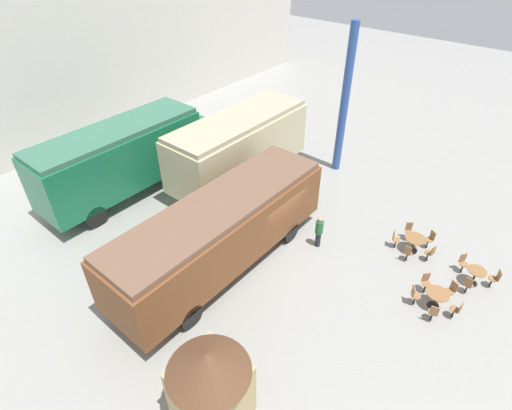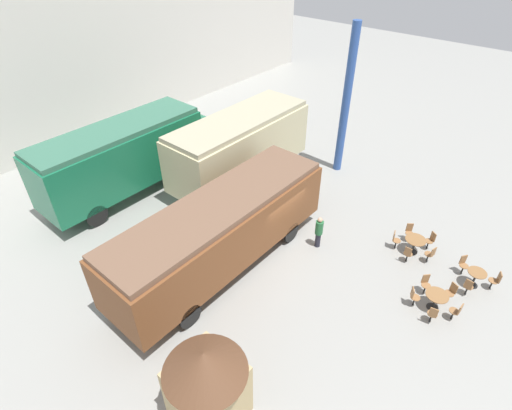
{
  "view_description": "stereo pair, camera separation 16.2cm",
  "coord_description": "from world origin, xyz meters",
  "views": [
    {
      "loc": [
        -11.02,
        -8.07,
        12.07
      ],
      "look_at": [
        -0.14,
        1.0,
        1.6
      ],
      "focal_mm": 28.0,
      "sensor_mm": 36.0,
      "label": 1
    },
    {
      "loc": [
        -10.92,
        -8.19,
        12.07
      ],
      "look_at": [
        -0.14,
        1.0,
        1.6
      ],
      "focal_mm": 28.0,
      "sensor_mm": 36.0,
      "label": 2
    }
  ],
  "objects": [
    {
      "name": "ground_plane",
      "position": [
        0.0,
        0.0,
        0.0
      ],
      "size": [
        80.0,
        80.0,
        0.0
      ],
      "primitive_type": "plane",
      "color": "gray"
    },
    {
      "name": "backdrop_wall",
      "position": [
        0.0,
        15.39,
        4.5
      ],
      "size": [
        44.0,
        0.15,
        9.0
      ],
      "color": "silver",
      "rests_on": "ground_plane"
    },
    {
      "name": "streamlined_locomotive",
      "position": [
        -1.18,
        8.31,
        2.18
      ],
      "size": [
        10.51,
        2.66,
        3.73
      ],
      "color": "#196B47",
      "rests_on": "ground_plane"
    },
    {
      "name": "passenger_coach_vintage",
      "position": [
        2.6,
        4.46,
        2.29
      ],
      "size": [
        8.11,
        2.83,
        3.81
      ],
      "color": "beige",
      "rests_on": "ground_plane"
    },
    {
      "name": "passenger_coach_wooden",
      "position": [
        -2.55,
        0.78,
        1.89
      ],
      "size": [
        10.05,
        2.79,
        3.19
      ],
      "color": "brown",
      "rests_on": "ground_plane"
    },
    {
      "name": "cafe_table_near",
      "position": [
        0.87,
        -6.9,
        0.56
      ],
      "size": [
        0.83,
        0.83,
        0.72
      ],
      "color": "black",
      "rests_on": "ground_plane"
    },
    {
      "name": "cafe_table_mid",
      "position": [
        3.33,
        -5.06,
        0.57
      ],
      "size": [
        0.88,
        0.88,
        0.72
      ],
      "color": "black",
      "rests_on": "ground_plane"
    },
    {
      "name": "cafe_table_far",
      "position": [
        3.01,
        -7.67,
        0.53
      ],
      "size": [
        0.71,
        0.71,
        0.73
      ],
      "color": "black",
      "rests_on": "ground_plane"
    },
    {
      "name": "cafe_chair_0",
      "position": [
        1.39,
        -6.31,
        0.51
      ],
      "size": [
        0.4,
        0.41,
        0.87
      ],
      "rotation": [
        0.0,
        0.0,
        3.99
      ],
      "color": "black",
      "rests_on": "ground_plane"
    },
    {
      "name": "cafe_chair_1",
      "position": [
        0.47,
        -6.22,
        0.51
      ],
      "size": [
        0.39,
        0.4,
        0.87
      ],
      "rotation": [
        0.0,
        0.0,
        5.25
      ],
      "color": "black",
      "rests_on": "ground_plane"
    },
    {
      "name": "cafe_chair_2",
      "position": [
        0.1,
        -7.07,
        0.51
      ],
      "size": [
        0.38,
        0.36,
        0.87
      ],
      "rotation": [
        0.0,
        0.0,
        6.5
      ],
      "color": "black",
      "rests_on": "ground_plane"
    },
    {
      "name": "cafe_chair_3",
      "position": [
        0.8,
        -7.68,
        0.51
      ],
      "size": [
        0.36,
        0.37,
        0.87
      ],
      "rotation": [
        0.0,
        0.0,
        7.76
      ],
      "color": "black",
      "rests_on": "ground_plane"
    },
    {
      "name": "cafe_chair_4",
      "position": [
        1.59,
        -7.21,
        0.51
      ],
      "size": [
        0.4,
        0.38,
        0.87
      ],
      "rotation": [
        0.0,
        0.0,
        9.02
      ],
      "color": "black",
      "rests_on": "ground_plane"
    },
    {
      "name": "cafe_chair_5",
      "position": [
        2.52,
        -5.1,
        0.51
      ],
      "size": [
        0.36,
        0.36,
        0.87
      ],
      "rotation": [
        0.0,
        0.0,
        6.34
      ],
      "color": "black",
      "rests_on": "ground_plane"
    },
    {
      "name": "cafe_chair_6",
      "position": [
        3.12,
        -5.84,
        0.51
      ],
      "size": [
        0.36,
        0.38,
        0.87
      ],
      "rotation": [
        0.0,
        0.0,
        7.59
      ],
      "color": "black",
      "rests_on": "ground_plane"
    },
    {
      "name": "cafe_chair_7",
      "position": [
        4.01,
        -5.5,
        0.51
      ],
      "size": [
        0.4,
        0.39,
        0.87
      ],
      "rotation": [
        0.0,
        0.0,
        8.85
      ],
      "color": "black",
      "rests_on": "ground_plane"
    },
    {
      "name": "cafe_chair_8",
      "position": [
        3.96,
        -4.55,
        0.51
      ],
      "size": [
        0.41,
        0.4,
        0.87
      ],
      "rotation": [
        0.0,
        0.0,
        10.11
      ],
      "color": "black",
      "rests_on": "ground_plane"
    },
    {
      "name": "cafe_chair_9",
      "position": [
        3.04,
        -4.3,
        0.51
      ],
      "size": [
        0.38,
        0.39,
        0.87
      ],
      "rotation": [
        0.0,
        0.0,
        11.36
      ],
      "color": "black",
      "rests_on": "ground_plane"
    },
    {
      "name": "cafe_chair_10",
      "position": [
        3.43,
        -7.07,
        0.51
      ],
      "size": [
        0.4,
        0.4,
        0.87
      ],
      "rotation": [
        0.0,
        0.0,
        4.11
      ],
      "color": "black",
      "rests_on": "ground_plane"
    },
    {
      "name": "cafe_chair_11",
      "position": [
        2.28,
        -7.61,
        0.51
      ],
      "size": [
        0.36,
        0.36,
        0.87
      ],
      "rotation": [
        0.0,
        0.0,
        6.2
      ],
      "color": "black",
      "rests_on": "ground_plane"
    },
    {
      "name": "cafe_chair_12",
      "position": [
        3.32,
        -8.33,
        0.51
      ],
      "size": [
        0.38,
        0.4,
        0.87
      ],
      "rotation": [
        0.0,
        0.0,
        8.3
      ],
      "color": "black",
      "rests_on": "ground_plane"
    },
    {
      "name": "visitor_person",
      "position": [
        0.95,
        -1.67,
        0.86
      ],
      "size": [
        0.34,
        0.34,
        1.59
      ],
      "color": "#262633",
      "rests_on": "ground_plane"
    },
    {
      "name": "ticket_kiosk",
      "position": [
        -7.3,
        -3.33,
        1.67
      ],
      "size": [
        2.34,
        2.34,
        3.0
      ],
      "color": "tan",
      "rests_on": "ground_plane"
    },
    {
      "name": "support_pillar",
      "position": [
        7.3,
        1.16,
        4.0
      ],
      "size": [
        0.44,
        0.44,
        8.0
      ],
      "color": "#2D519E",
      "rests_on": "ground_plane"
    }
  ]
}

